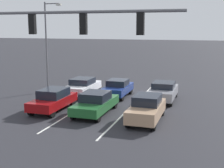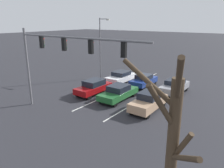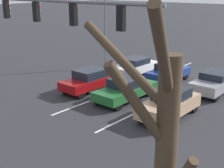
# 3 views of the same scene
# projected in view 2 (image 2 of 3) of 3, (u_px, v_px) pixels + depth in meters

# --- Properties ---
(ground_plane) EXTENTS (240.00, 240.00, 0.00)m
(ground_plane) POSITION_uv_depth(u_px,v_px,m) (149.00, 85.00, 27.01)
(ground_plane) COLOR #28282D
(lane_stripe_left_divider) EXTENTS (0.12, 17.38, 0.01)m
(lane_stripe_left_divider) POSITION_uv_depth(u_px,v_px,m) (152.00, 93.00, 23.93)
(lane_stripe_left_divider) COLOR silver
(lane_stripe_left_divider) RESTS_ON ground_plane
(lane_stripe_center_divider) EXTENTS (0.12, 17.38, 0.01)m
(lane_stripe_center_divider) POSITION_uv_depth(u_px,v_px,m) (125.00, 88.00, 25.89)
(lane_stripe_center_divider) COLOR silver
(lane_stripe_center_divider) RESTS_ON ground_plane
(car_darkgreen_midlane_front) EXTENTS (1.93, 4.73, 1.49)m
(car_darkgreen_midlane_front) POSITION_uv_depth(u_px,v_px,m) (118.00, 92.00, 21.84)
(car_darkgreen_midlane_front) COLOR #1E5928
(car_darkgreen_midlane_front) RESTS_ON ground_plane
(car_maroon_rightlane_front) EXTENTS (1.82, 4.38, 1.55)m
(car_maroon_rightlane_front) POSITION_uv_depth(u_px,v_px,m) (94.00, 87.00, 23.46)
(car_maroon_rightlane_front) COLOR maroon
(car_maroon_rightlane_front) RESTS_ON ground_plane
(car_tan_leftlane_front) EXTENTS (1.79, 4.37, 1.64)m
(car_tan_leftlane_front) POSITION_uv_depth(u_px,v_px,m) (149.00, 101.00, 19.28)
(car_tan_leftlane_front) COLOR tan
(car_tan_leftlane_front) RESTS_ON ground_plane
(car_navy_midlane_second) EXTENTS (1.80, 4.03, 1.46)m
(car_navy_midlane_second) POSITION_uv_depth(u_px,v_px,m) (144.00, 80.00, 26.13)
(car_navy_midlane_second) COLOR navy
(car_navy_midlane_second) RESTS_ON ground_plane
(car_gray_leftlane_second) EXTENTS (1.91, 4.45, 1.51)m
(car_gray_leftlane_second) POSITION_uv_depth(u_px,v_px,m) (174.00, 86.00, 23.73)
(car_gray_leftlane_second) COLOR gray
(car_gray_leftlane_second) RESTS_ON ground_plane
(car_white_rightlane_second) EXTENTS (1.94, 4.48, 1.45)m
(car_white_rightlane_second) POSITION_uv_depth(u_px,v_px,m) (121.00, 77.00, 27.79)
(car_white_rightlane_second) COLOR silver
(car_white_rightlane_second) RESTS_ON ground_plane
(traffic_signal_gantry) EXTENTS (12.35, 0.37, 7.06)m
(traffic_signal_gantry) POSITION_uv_depth(u_px,v_px,m) (58.00, 52.00, 16.92)
(traffic_signal_gantry) COLOR slate
(traffic_signal_gantry) RESTS_ON ground_plane
(street_lamp_right_shoulder) EXTENTS (1.63, 0.24, 7.98)m
(street_lamp_right_shoulder) POSITION_uv_depth(u_px,v_px,m) (101.00, 45.00, 28.74)
(street_lamp_right_shoulder) COLOR slate
(street_lamp_right_shoulder) RESTS_ON ground_plane
(bare_tree_near) EXTENTS (3.10, 1.49, 6.98)m
(bare_tree_near) POSITION_uv_depth(u_px,v_px,m) (170.00, 157.00, 6.93)
(bare_tree_near) COLOR #423323
(bare_tree_near) RESTS_ON ground_plane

